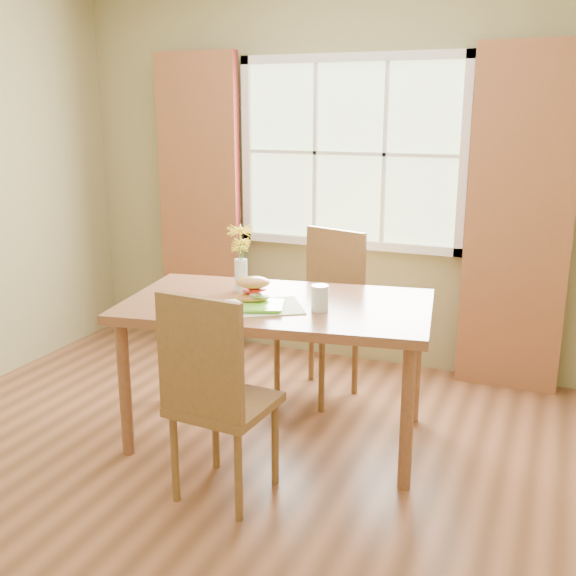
# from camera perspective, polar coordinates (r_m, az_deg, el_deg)

# --- Properties ---
(room) EXTENTS (4.24, 3.84, 2.74)m
(room) POSITION_cam_1_polar(r_m,az_deg,el_deg) (3.05, -5.56, 6.35)
(room) COLOR brown
(room) RESTS_ON ground
(window) EXTENTS (1.62, 0.06, 1.32)m
(window) POSITION_cam_1_polar(r_m,az_deg,el_deg) (4.76, 5.26, 11.28)
(window) COLOR #B0C595
(window) RESTS_ON room
(curtain_left) EXTENTS (0.65, 0.08, 2.20)m
(curtain_left) POSITION_cam_1_polar(r_m,az_deg,el_deg) (5.18, -7.48, 7.07)
(curtain_left) COLOR maroon
(curtain_left) RESTS_ON room
(curtain_right) EXTENTS (0.65, 0.08, 2.20)m
(curtain_right) POSITION_cam_1_polar(r_m,az_deg,el_deg) (4.50, 18.92, 5.19)
(curtain_right) COLOR maroon
(curtain_right) RESTS_ON room
(dining_table) EXTENTS (1.76, 1.17, 0.80)m
(dining_table) POSITION_cam_1_polar(r_m,az_deg,el_deg) (3.65, -0.91, -2.40)
(dining_table) COLOR brown
(dining_table) RESTS_ON room
(chair_near) EXTENTS (0.46, 0.46, 1.03)m
(chair_near) POSITION_cam_1_polar(r_m,az_deg,el_deg) (3.11, -6.30, -8.61)
(chair_near) COLOR brown
(chair_near) RESTS_ON room
(chair_far) EXTENTS (0.55, 0.55, 1.06)m
(chair_far) POSITION_cam_1_polar(r_m,az_deg,el_deg) (4.31, 3.20, -1.50)
(chair_far) COLOR brown
(chair_far) RESTS_ON room
(placemat) EXTENTS (0.56, 0.52, 0.01)m
(placemat) POSITION_cam_1_polar(r_m,az_deg,el_deg) (3.52, -2.56, -1.63)
(placemat) COLOR beige
(placemat) RESTS_ON dining_table
(plate) EXTENTS (0.29, 0.29, 0.01)m
(plate) POSITION_cam_1_polar(r_m,az_deg,el_deg) (3.49, -2.26, -1.61)
(plate) COLOR #76DD37
(plate) RESTS_ON placemat
(croissant_sandwich) EXTENTS (0.22, 0.19, 0.14)m
(croissant_sandwich) POSITION_cam_1_polar(r_m,az_deg,el_deg) (3.55, -3.00, -0.14)
(croissant_sandwich) COLOR #E69A4E
(croissant_sandwich) RESTS_ON plate
(water_glass) EXTENTS (0.09, 0.09, 0.13)m
(water_glass) POSITION_cam_1_polar(r_m,az_deg,el_deg) (3.45, 2.71, -0.92)
(water_glass) COLOR silver
(water_glass) RESTS_ON dining_table
(flower_vase) EXTENTS (0.15, 0.15, 0.38)m
(flower_vase) POSITION_cam_1_polar(r_m,az_deg,el_deg) (3.79, -4.03, 3.09)
(flower_vase) COLOR silver
(flower_vase) RESTS_ON dining_table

